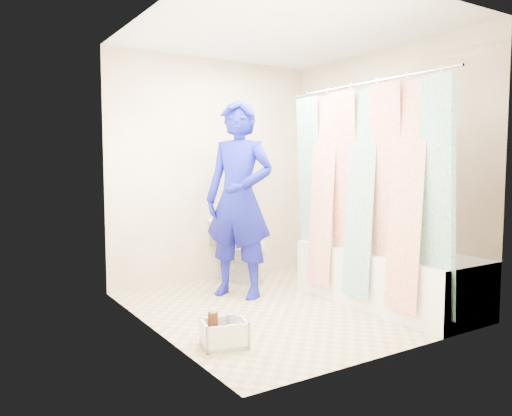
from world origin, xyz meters
TOP-DOWN VIEW (x-y plane):
  - floor at (0.00, 0.00)m, footprint 2.60×2.60m
  - ceiling at (0.00, 0.00)m, footprint 2.40×2.60m
  - wall_back at (0.00, 1.30)m, footprint 2.40×0.02m
  - wall_front at (0.00, -1.30)m, footprint 2.40×0.02m
  - wall_left at (-1.20, 0.00)m, footprint 0.02×2.60m
  - wall_right at (1.20, 0.00)m, footprint 0.02×2.60m
  - bathtub at (0.85, -0.43)m, footprint 0.70×1.75m
  - curtain_rod at (0.52, -0.43)m, footprint 0.02×1.90m
  - shower_curtain at (0.52, -0.43)m, footprint 0.06×1.75m
  - toilet at (0.18, 1.08)m, footprint 0.56×0.76m
  - tank_lid at (0.21, 0.97)m, footprint 0.46×0.29m
  - tank_internals at (0.09, 1.25)m, footprint 0.16×0.08m
  - plumber at (-0.13, 0.55)m, footprint 0.76×0.82m
  - cleaning_caddy at (-0.90, -0.57)m, footprint 0.36×0.32m

SIDE VIEW (x-z plane):
  - floor at x=0.00m, z-range 0.00..0.00m
  - cleaning_caddy at x=-0.90m, z-range -0.03..0.20m
  - bathtub at x=0.85m, z-range 0.02..0.52m
  - toilet at x=0.18m, z-range 0.00..0.69m
  - tank_lid at x=0.21m, z-range 0.39..0.42m
  - tank_internals at x=0.09m, z-range 0.57..0.79m
  - plumber at x=-0.13m, z-range 0.00..1.87m
  - shower_curtain at x=0.52m, z-range 0.12..1.92m
  - wall_back at x=0.00m, z-range 0.00..2.40m
  - wall_front at x=0.00m, z-range 0.00..2.40m
  - wall_left at x=-1.20m, z-range 0.00..2.40m
  - wall_right at x=1.20m, z-range 0.00..2.40m
  - curtain_rod at x=0.52m, z-range 1.94..1.96m
  - ceiling at x=0.00m, z-range 2.39..2.41m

